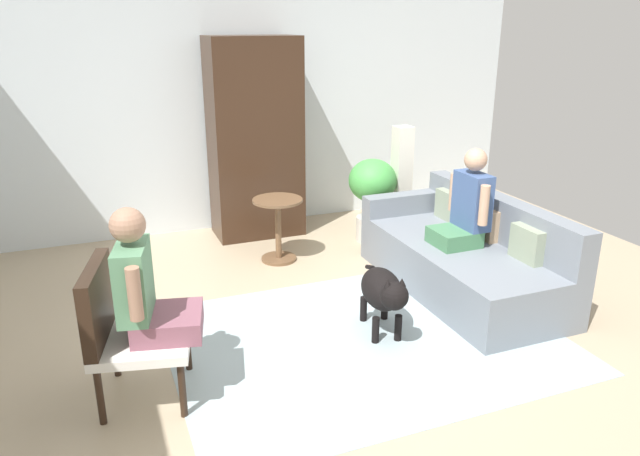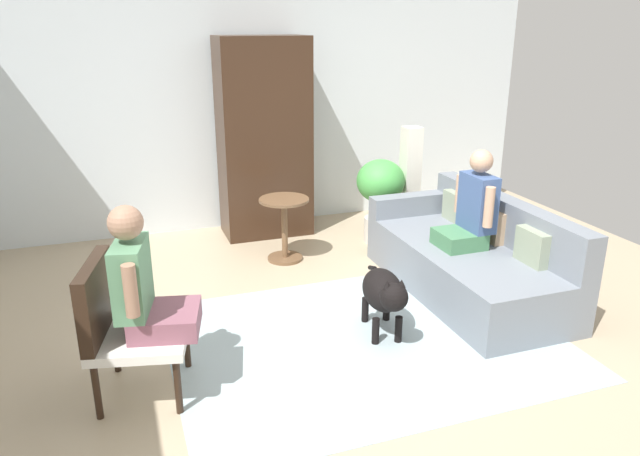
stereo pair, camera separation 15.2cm
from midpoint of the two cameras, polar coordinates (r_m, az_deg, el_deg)
name	(u,v)px [view 1 (the left image)]	position (r m, az deg, el deg)	size (l,w,h in m)	color
ground_plane	(350,325)	(4.79, 1.95, -9.20)	(7.19, 7.19, 0.00)	tan
back_wall	(250,108)	(6.92, -7.33, 11.26)	(6.59, 0.12, 2.68)	silver
area_rug	(365,339)	(4.59, 3.36, -10.52)	(2.86, 2.19, 0.01)	#9EB2B7
couch	(464,256)	(5.45, 12.80, -2.67)	(0.95, 2.08, 0.82)	slate
armchair	(121,323)	(3.92, -19.52, -8.59)	(0.70, 0.73, 0.91)	black
person_on_couch	(467,207)	(5.25, 13.03, 1.98)	(0.44, 0.52, 0.83)	#447C52
person_on_armchair	(145,288)	(3.79, -17.47, -5.47)	(0.55, 0.55, 0.83)	#834E5E
round_end_table	(278,224)	(5.90, -4.77, 0.35)	(0.49, 0.49, 0.64)	brown
dog	(383,291)	(4.52, 5.10, -6.04)	(0.38, 0.83, 0.57)	black
potted_plant	(372,190)	(6.39, 4.33, 3.62)	(0.51, 0.51, 0.90)	beige
column_lamp	(401,184)	(6.51, 7.08, 4.20)	(0.20, 0.20, 1.23)	#4C4742
armoire_cabinet	(255,139)	(6.56, -6.89, 8.43)	(0.95, 0.56, 2.14)	#382316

